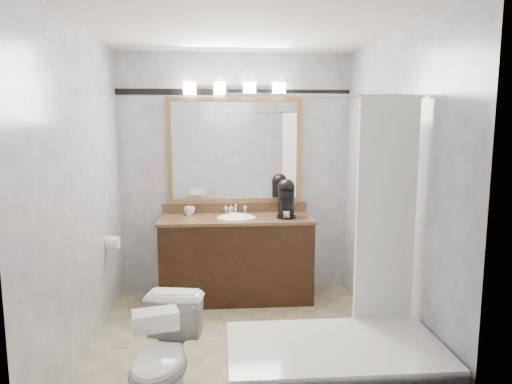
% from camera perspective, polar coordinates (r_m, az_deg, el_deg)
% --- Properties ---
extents(room, '(2.42, 2.62, 2.52)m').
position_cam_1_polar(room, '(3.51, -1.95, -0.05)').
color(room, tan).
rests_on(room, ground).
extents(vanity, '(1.53, 0.58, 0.97)m').
position_cam_1_polar(vanity, '(4.68, -2.46, -8.06)').
color(vanity, black).
rests_on(vanity, ground).
extents(mirror, '(1.40, 0.04, 1.10)m').
position_cam_1_polar(mirror, '(4.77, -2.66, 5.16)').
color(mirror, '#A4794A').
rests_on(mirror, room).
extents(vanity_light_bar, '(1.02, 0.14, 0.12)m').
position_cam_1_polar(vanity_light_bar, '(4.72, -2.69, 12.82)').
color(vanity_light_bar, silver).
rests_on(vanity_light_bar, room).
extents(accent_stripe, '(2.40, 0.01, 0.06)m').
position_cam_1_polar(accent_stripe, '(4.78, -2.71, 12.36)').
color(accent_stripe, black).
rests_on(accent_stripe, room).
extents(bathtub, '(1.30, 0.75, 1.96)m').
position_cam_1_polar(bathtub, '(3.05, 10.14, -20.83)').
color(bathtub, white).
rests_on(bathtub, ground).
extents(tp_roll, '(0.11, 0.12, 0.12)m').
position_cam_1_polar(tp_roll, '(4.39, -17.46, -6.09)').
color(tp_roll, white).
rests_on(tp_roll, room).
extents(toilet, '(0.49, 0.72, 0.68)m').
position_cam_1_polar(toilet, '(3.03, -11.40, -19.84)').
color(toilet, white).
rests_on(toilet, ground).
extents(tissue_box, '(0.26, 0.19, 0.10)m').
position_cam_1_polar(tissue_box, '(2.59, -12.46, -15.34)').
color(tissue_box, white).
rests_on(tissue_box, toilet).
extents(coffee_maker, '(0.20, 0.25, 0.38)m').
position_cam_1_polar(coffee_maker, '(4.58, 3.80, -0.69)').
color(coffee_maker, black).
rests_on(coffee_maker, vanity).
extents(cup_left, '(0.13, 0.13, 0.09)m').
position_cam_1_polar(cup_left, '(4.75, -8.30, -2.31)').
color(cup_left, white).
rests_on(cup_left, vanity).
extents(cup_right, '(0.10, 0.10, 0.08)m').
position_cam_1_polar(cup_right, '(4.72, -8.40, -2.42)').
color(cup_right, white).
rests_on(cup_right, vanity).
extents(soap_bottle_a, '(0.06, 0.06, 0.10)m').
position_cam_1_polar(soap_bottle_a, '(4.77, -3.16, -2.11)').
color(soap_bottle_a, white).
rests_on(soap_bottle_a, vanity).
extents(soap_bar, '(0.08, 0.06, 0.02)m').
position_cam_1_polar(soap_bar, '(4.70, -2.88, -2.75)').
color(soap_bar, beige).
rests_on(soap_bar, vanity).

